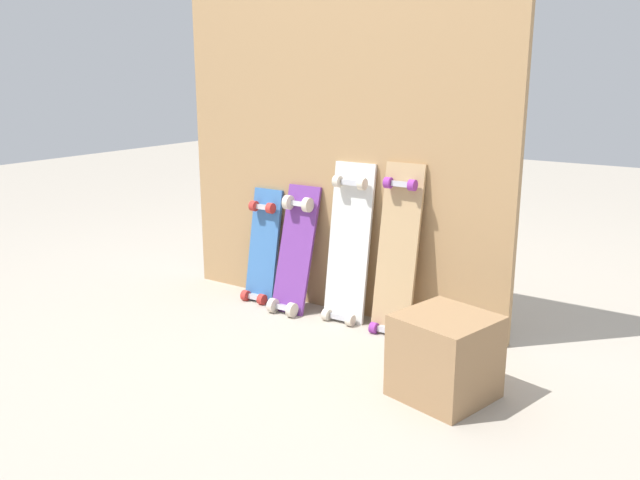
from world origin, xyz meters
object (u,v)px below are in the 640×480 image
Objects in this scene: skateboard_blue at (262,252)px; wooden_crate at (445,356)px; skateboard_purple at (294,256)px; skateboard_natural at (397,258)px; skateboard_white at (348,250)px.

skateboard_blue is 2.08× the size of wooden_crate.
skateboard_natural is (0.53, 0.03, 0.07)m from skateboard_purple.
skateboard_white is 0.25m from skateboard_natural.
skateboard_natural is at bearing 133.59° from wooden_crate.
skateboard_white is 0.97× the size of skateboard_natural.
skateboard_purple is at bearing -8.92° from skateboard_blue.
skateboard_natural is (0.25, -0.01, 0.01)m from skateboard_white.
skateboard_blue is at bearing 179.71° from skateboard_natural.
skateboard_white is at bearing 178.36° from skateboard_natural.
skateboard_purple reaches higher than skateboard_blue.
skateboard_purple is at bearing 156.21° from wooden_crate.
wooden_crate is at bearing -21.20° from skateboard_blue.
skateboard_natural reaches higher than wooden_crate.
skateboard_purple is (0.22, -0.03, 0.02)m from skateboard_blue.
skateboard_white is (0.50, 0.00, 0.08)m from skateboard_blue.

